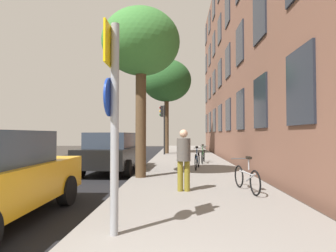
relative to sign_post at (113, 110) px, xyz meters
The scene contains 13 objects.
ground_plane 12.75m from the sign_post, 99.35° to the left, with size 41.80×41.80×0.00m, color #332D28.
road_asphalt 13.25m from the sign_post, 108.44° to the left, with size 7.00×38.00×0.01m, color black.
sidewalk 12.66m from the sign_post, 83.35° to the left, with size 4.20×38.00×0.12m, color gray.
building_facade 13.45m from the sign_post, 71.30° to the left, with size 0.56×27.00×13.20m.
sign_post is the anchor object (origin of this frame).
traffic_light 16.07m from the sign_post, 90.68° to the left, with size 0.43×0.24×3.57m.
tree_near 6.01m from the sign_post, 93.55° to the left, with size 2.65×2.65×5.72m.
tree_far 17.50m from the sign_post, 89.93° to the left, with size 3.78×3.78×7.17m.
bicycle_0 4.37m from the sign_post, 49.63° to the left, with size 0.43×1.63×0.89m.
bicycle_1 8.03m from the sign_post, 77.37° to the left, with size 0.47×1.72×0.95m.
bicycle_2 10.57m from the sign_post, 77.93° to the left, with size 0.47×1.69×0.94m.
pedestrian_0 3.41m from the sign_post, 70.89° to the left, with size 0.40×0.40×1.57m.
car_1 7.63m from the sign_post, 103.43° to the left, with size 2.09×4.44×1.62m.
Camera 1 is at (0.60, -1.42, 1.56)m, focal length 29.64 mm.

